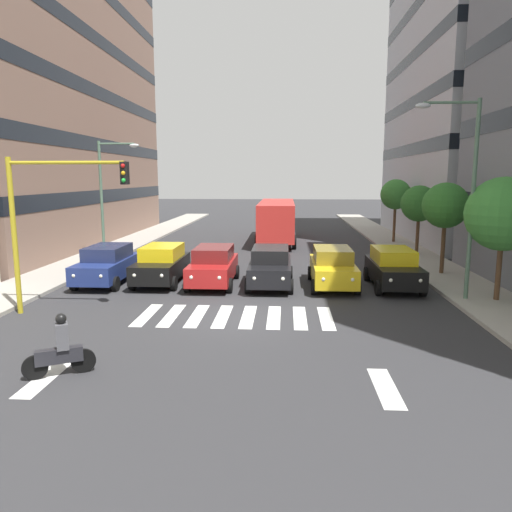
# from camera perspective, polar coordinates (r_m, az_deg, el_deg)

# --- Properties ---
(ground_plane) EXTENTS (180.00, 180.00, 0.00)m
(ground_plane) POSITION_cam_1_polar(r_m,az_deg,el_deg) (16.91, -2.46, -7.19)
(ground_plane) COLOR #2D2D30
(building_left_block_0) EXTENTS (11.46, 18.95, 23.96)m
(building_left_block_0) POSITION_cam_1_polar(r_m,az_deg,el_deg) (41.63, 26.06, 18.36)
(building_left_block_0) COLOR #ADB2BC
(building_left_block_0) RESTS_ON ground_plane
(building_right_block_0) EXTENTS (11.46, 26.72, 24.43)m
(building_right_block_0) POSITION_cam_1_polar(r_m,az_deg,el_deg) (39.63, -25.84, 19.24)
(building_right_block_0) COLOR #846656
(building_right_block_0) RESTS_ON ground_plane
(crosswalk_markings) EXTENTS (6.75, 2.80, 0.01)m
(crosswalk_markings) POSITION_cam_1_polar(r_m,az_deg,el_deg) (16.91, -2.46, -7.18)
(crosswalk_markings) COLOR silver
(crosswalk_markings) RESTS_ON ground_plane
(lane_arrow_0) EXTENTS (0.50, 2.20, 0.01)m
(lane_arrow_0) POSITION_cam_1_polar(r_m,az_deg,el_deg) (11.89, 15.15, -14.86)
(lane_arrow_0) COLOR silver
(lane_arrow_0) RESTS_ON ground_plane
(lane_arrow_1) EXTENTS (0.50, 2.20, 0.01)m
(lane_arrow_1) POSITION_cam_1_polar(r_m,az_deg,el_deg) (13.02, -23.86, -13.17)
(lane_arrow_1) COLOR silver
(lane_arrow_1) RESTS_ON ground_plane
(car_0) EXTENTS (2.02, 4.44, 1.72)m
(car_0) POSITION_cam_1_polar(r_m,az_deg,el_deg) (21.89, 16.00, -1.35)
(car_0) COLOR black
(car_0) RESTS_ON ground_plane
(car_1) EXTENTS (2.02, 4.44, 1.72)m
(car_1) POSITION_cam_1_polar(r_m,az_deg,el_deg) (21.48, 9.10, -1.30)
(car_1) COLOR gold
(car_1) RESTS_ON ground_plane
(car_2) EXTENTS (2.02, 4.44, 1.72)m
(car_2) POSITION_cam_1_polar(r_m,az_deg,el_deg) (21.39, 1.72, -1.23)
(car_2) COLOR black
(car_2) RESTS_ON ground_plane
(car_3) EXTENTS (2.02, 4.44, 1.72)m
(car_3) POSITION_cam_1_polar(r_m,az_deg,el_deg) (21.66, -5.09, -1.13)
(car_3) COLOR maroon
(car_3) RESTS_ON ground_plane
(car_4) EXTENTS (2.02, 4.44, 1.72)m
(car_4) POSITION_cam_1_polar(r_m,az_deg,el_deg) (22.39, -11.15, -0.92)
(car_4) COLOR black
(car_4) RESTS_ON ground_plane
(car_5) EXTENTS (2.02, 4.44, 1.72)m
(car_5) POSITION_cam_1_polar(r_m,az_deg,el_deg) (22.92, -17.29, -0.94)
(car_5) COLOR navy
(car_5) RESTS_ON ground_plane
(bus_behind_traffic) EXTENTS (2.78, 10.50, 3.00)m
(bus_behind_traffic) POSITION_cam_1_polar(r_m,az_deg,el_deg) (35.93, 2.49, 4.64)
(bus_behind_traffic) COLOR red
(bus_behind_traffic) RESTS_ON ground_plane
(motorcycle_with_rider) EXTENTS (1.56, 0.87, 1.57)m
(motorcycle_with_rider) POSITION_cam_1_polar(r_m,az_deg,el_deg) (12.82, -22.26, -10.35)
(motorcycle_with_rider) COLOR black
(motorcycle_with_rider) RESTS_ON ground_plane
(traffic_light_gantry) EXTENTS (4.24, 0.36, 5.50)m
(traffic_light_gantry) POSITION_cam_1_polar(r_m,az_deg,el_deg) (18.10, -23.72, 5.02)
(traffic_light_gantry) COLOR #AD991E
(traffic_light_gantry) RESTS_ON ground_plane
(street_lamp_left) EXTENTS (2.38, 0.28, 7.51)m
(street_lamp_left) POSITION_cam_1_polar(r_m,az_deg,el_deg) (19.77, 23.55, 8.13)
(street_lamp_left) COLOR #4C6B56
(street_lamp_left) RESTS_ON sidewalk_left
(street_lamp_right) EXTENTS (2.38, 0.28, 6.65)m
(street_lamp_right) POSITION_cam_1_polar(r_m,az_deg,el_deg) (28.63, -17.25, 7.72)
(street_lamp_right) COLOR #4C6B56
(street_lamp_right) RESTS_ON sidewalk_right
(street_tree_0) EXTENTS (2.78, 2.78, 4.69)m
(street_tree_0) POSITION_cam_1_polar(r_m,az_deg,el_deg) (20.27, 27.33, 4.44)
(street_tree_0) COLOR #513823
(street_tree_0) RESTS_ON sidewalk_left
(street_tree_1) EXTENTS (2.20, 2.20, 4.42)m
(street_tree_1) POSITION_cam_1_polar(r_m,az_deg,el_deg) (24.95, 21.61, 5.57)
(street_tree_1) COLOR #513823
(street_tree_1) RESTS_ON sidewalk_left
(street_tree_2) EXTENTS (2.19, 2.19, 4.18)m
(street_tree_2) POSITION_cam_1_polar(r_m,az_deg,el_deg) (30.79, 18.83, 5.89)
(street_tree_2) COLOR #513823
(street_tree_2) RESTS_ON sidewalk_left
(street_tree_3) EXTENTS (2.17, 2.17, 4.52)m
(street_tree_3) POSITION_cam_1_polar(r_m,az_deg,el_deg) (36.27, 16.27, 7.02)
(street_tree_3) COLOR #513823
(street_tree_3) RESTS_ON sidewalk_left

